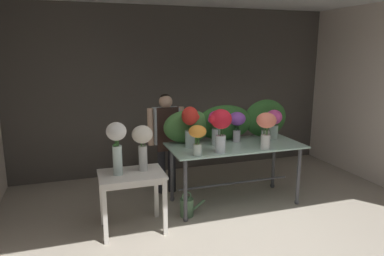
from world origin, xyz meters
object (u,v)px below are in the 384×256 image
(watering_can, at_px, (187,207))
(florist, at_px, (166,134))
(vase_blush_peonies, at_px, (266,126))
(vase_fuchsia_ranunculus, at_px, (274,122))
(vase_violet_hydrangea, at_px, (237,122))
(side_table_white, at_px, (132,181))
(vase_coral_snapdragons, at_px, (266,126))
(vase_white_roses_tall, at_px, (117,142))
(vase_cream_lisianthus_tall, at_px, (142,141))
(vase_sunset_tulips, at_px, (197,136))
(vase_crimson_lilies, at_px, (220,125))
(vase_scarlet_anemones, at_px, (190,123))
(vase_magenta_carnations, at_px, (216,124))
(display_table_glass, at_px, (235,154))

(watering_can, bearing_deg, florist, 93.29)
(vase_blush_peonies, bearing_deg, vase_fuchsia_ranunculus, 40.01)
(vase_blush_peonies, distance_m, vase_violet_hydrangea, 0.41)
(side_table_white, distance_m, vase_coral_snapdragons, 1.87)
(vase_coral_snapdragons, relative_size, watering_can, 1.40)
(vase_white_roses_tall, xyz_separation_m, vase_cream_lisianthus_tall, (0.31, 0.06, -0.03))
(side_table_white, distance_m, florist, 1.26)
(vase_violet_hydrangea, bearing_deg, vase_sunset_tulips, -147.47)
(vase_crimson_lilies, bearing_deg, side_table_white, -178.84)
(side_table_white, xyz_separation_m, vase_fuchsia_ranunculus, (2.20, 0.48, 0.50))
(vase_scarlet_anemones, height_order, watering_can, vase_scarlet_anemones)
(vase_scarlet_anemones, bearing_deg, vase_violet_hydrangea, 6.68)
(vase_violet_hydrangea, height_order, watering_can, vase_violet_hydrangea)
(vase_scarlet_anemones, xyz_separation_m, vase_coral_snapdragons, (0.93, -0.39, -0.02))
(vase_blush_peonies, relative_size, watering_can, 1.21)
(vase_blush_peonies, bearing_deg, vase_scarlet_anemones, 173.00)
(side_table_white, distance_m, watering_can, 0.90)
(florist, relative_size, vase_crimson_lilies, 2.69)
(vase_cream_lisianthus_tall, relative_size, watering_can, 1.58)
(vase_magenta_carnations, height_order, watering_can, vase_magenta_carnations)
(vase_crimson_lilies, bearing_deg, vase_magenta_carnations, 75.85)
(side_table_white, relative_size, vase_fuchsia_ranunculus, 1.77)
(vase_crimson_lilies, bearing_deg, vase_violet_hydrangea, 45.71)
(vase_fuchsia_ranunculus, bearing_deg, vase_coral_snapdragons, -130.82)
(vase_blush_peonies, bearing_deg, vase_coral_snapdragons, -120.33)
(side_table_white, bearing_deg, vase_coral_snapdragons, 0.15)
(vase_violet_hydrangea, relative_size, vase_fuchsia_ranunculus, 1.00)
(vase_white_roses_tall, bearing_deg, vase_scarlet_anemones, 21.18)
(florist, xyz_separation_m, watering_can, (0.05, -0.88, -0.80))
(vase_fuchsia_ranunculus, bearing_deg, florist, 160.56)
(florist, distance_m, vase_cream_lisianthus_tall, 1.10)
(vase_white_roses_tall, bearing_deg, vase_coral_snapdragons, 0.14)
(display_table_glass, relative_size, vase_violet_hydrangea, 4.32)
(vase_crimson_lilies, xyz_separation_m, vase_violet_hydrangea, (0.44, 0.45, -0.08))
(side_table_white, height_order, vase_white_roses_tall, vase_white_roses_tall)
(vase_coral_snapdragons, distance_m, vase_fuchsia_ranunculus, 0.63)
(vase_crimson_lilies, bearing_deg, watering_can, 164.61)
(vase_crimson_lilies, relative_size, vase_sunset_tulips, 1.46)
(vase_crimson_lilies, relative_size, vase_violet_hydrangea, 1.31)
(vase_cream_lisianthus_tall, bearing_deg, vase_white_roses_tall, -169.71)
(side_table_white, relative_size, vase_scarlet_anemones, 1.38)
(side_table_white, distance_m, vase_fuchsia_ranunculus, 2.30)
(watering_can, bearing_deg, display_table_glass, 13.94)
(vase_magenta_carnations, relative_size, vase_crimson_lilies, 0.85)
(side_table_white, relative_size, vase_blush_peonies, 1.80)
(vase_fuchsia_ranunculus, bearing_deg, vase_sunset_tulips, -160.46)
(florist, height_order, vase_blush_peonies, florist)
(vase_violet_hydrangea, bearing_deg, vase_cream_lisianthus_tall, -163.59)
(display_table_glass, distance_m, vase_fuchsia_ranunculus, 0.81)
(side_table_white, distance_m, vase_violet_hydrangea, 1.74)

